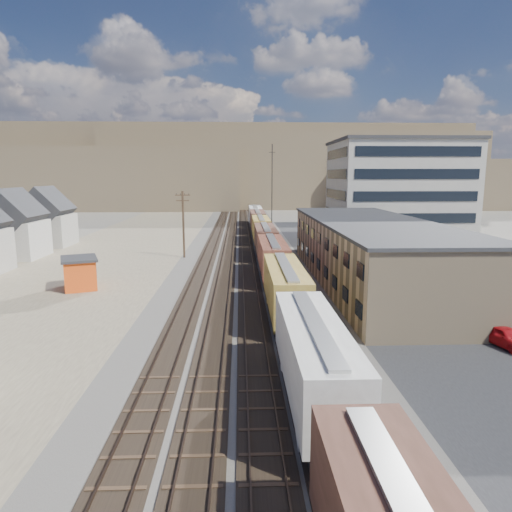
{
  "coord_description": "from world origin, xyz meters",
  "views": [
    {
      "loc": [
        -0.08,
        -26.17,
        12.22
      ],
      "look_at": [
        1.79,
        26.11,
        3.0
      ],
      "focal_mm": 32.0,
      "sensor_mm": 36.0,
      "label": 1
    }
  ],
  "objects_px": {
    "maintenance_shed": "(80,273)",
    "parked_car_blue": "(350,238)",
    "utility_pole_north": "(183,223)",
    "freight_train": "(269,247)",
    "parked_car_red": "(505,337)"
  },
  "relations": [
    {
      "from": "maintenance_shed",
      "to": "parked_car_blue",
      "type": "xyz_separation_m",
      "value": [
        38.35,
        35.01,
        -1.03
      ]
    },
    {
      "from": "freight_train",
      "to": "parked_car_red",
      "type": "distance_m",
      "value": 33.66
    },
    {
      "from": "maintenance_shed",
      "to": "utility_pole_north",
      "type": "bearing_deg",
      "value": 64.04
    },
    {
      "from": "maintenance_shed",
      "to": "parked_car_blue",
      "type": "distance_m",
      "value": 51.94
    },
    {
      "from": "utility_pole_north",
      "to": "maintenance_shed",
      "type": "relative_size",
      "value": 1.74
    },
    {
      "from": "freight_train",
      "to": "utility_pole_north",
      "type": "xyz_separation_m",
      "value": [
        -12.3,
        7.44,
        2.5
      ]
    },
    {
      "from": "maintenance_shed",
      "to": "freight_train",
      "type": "bearing_deg",
      "value": 27.83
    },
    {
      "from": "parked_car_blue",
      "to": "maintenance_shed",
      "type": "bearing_deg",
      "value": 172.5
    },
    {
      "from": "parked_car_blue",
      "to": "parked_car_red",
      "type": "bearing_deg",
      "value": -141.67
    },
    {
      "from": "parked_car_blue",
      "to": "freight_train",
      "type": "bearing_deg",
      "value": -175.43
    },
    {
      "from": "maintenance_shed",
      "to": "parked_car_blue",
      "type": "height_order",
      "value": "maintenance_shed"
    },
    {
      "from": "freight_train",
      "to": "parked_car_blue",
      "type": "distance_m",
      "value": 29.2
    },
    {
      "from": "utility_pole_north",
      "to": "maintenance_shed",
      "type": "xyz_separation_m",
      "value": [
        -9.13,
        -18.75,
        -3.52
      ]
    },
    {
      "from": "utility_pole_north",
      "to": "parked_car_blue",
      "type": "relative_size",
      "value": 1.87
    },
    {
      "from": "maintenance_shed",
      "to": "parked_car_red",
      "type": "height_order",
      "value": "maintenance_shed"
    }
  ]
}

